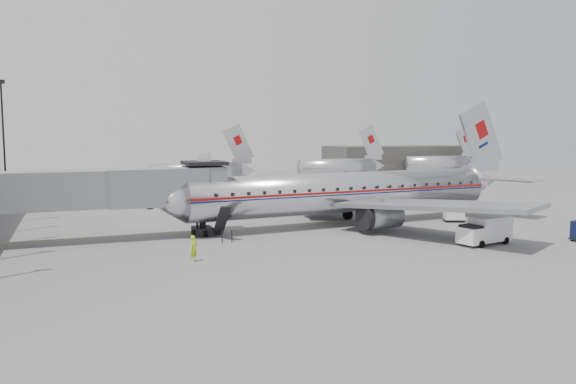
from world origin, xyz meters
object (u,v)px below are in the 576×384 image
object	(u,v)px
airliner	(351,192)
baggage_cart_white	(454,214)
service_van	(485,230)
ramp_worker	(194,249)

from	to	relation	value
airliner	baggage_cart_white	world-z (taller)	airliner
service_van	ramp_worker	world-z (taller)	service_van
airliner	ramp_worker	distance (m)	20.36
baggage_cart_white	airliner	bearing A→B (deg)	-169.56
airliner	service_van	world-z (taller)	airliner
baggage_cart_white	ramp_worker	bearing A→B (deg)	-140.20
baggage_cart_white	ramp_worker	world-z (taller)	ramp_worker
airliner	service_van	distance (m)	13.85
service_van	ramp_worker	distance (m)	22.82
baggage_cart_white	service_van	bearing A→B (deg)	-91.67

